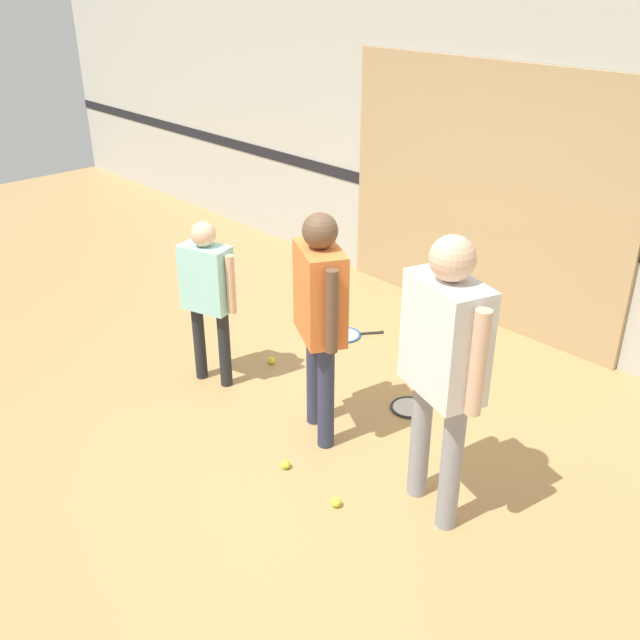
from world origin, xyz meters
name	(u,v)px	position (x,y,z in m)	size (l,w,h in m)	color
ground_plane	(302,431)	(0.00, 0.00, 0.00)	(16.00, 16.00, 0.00)	tan
wall_back	(523,155)	(0.00, 2.56, 1.60)	(16.00, 0.07, 3.20)	beige
wall_panel	(481,196)	(-0.34, 2.50, 1.17)	(2.98, 0.05, 2.35)	tan
person_instructor	(320,305)	(0.10, 0.09, 1.03)	(0.57, 0.44, 1.66)	#2D334C
person_student_left	(207,286)	(-1.02, -0.05, 0.84)	(0.50, 0.32, 1.36)	#232328
person_student_right	(444,352)	(1.15, 0.04, 1.12)	(0.66, 0.42, 1.81)	gray
racket_spare_on_floor	(410,406)	(0.34, 0.82, 0.01)	(0.34, 0.53, 0.03)	#28282D
racket_second_spare	(346,335)	(-0.83, 1.29, 0.01)	(0.44, 0.53, 0.03)	blue
tennis_ball_near_instructor	(285,464)	(0.24, -0.37, 0.03)	(0.07, 0.07, 0.07)	#CCE038
tennis_ball_by_spare_racket	(422,404)	(0.41, 0.87, 0.03)	(0.07, 0.07, 0.07)	#CCE038
tennis_ball_stray_left	(336,502)	(0.74, -0.38, 0.03)	(0.07, 0.07, 0.07)	#CCE038
tennis_ball_stray_right	(271,360)	(-0.91, 0.46, 0.03)	(0.07, 0.07, 0.07)	#CCE038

